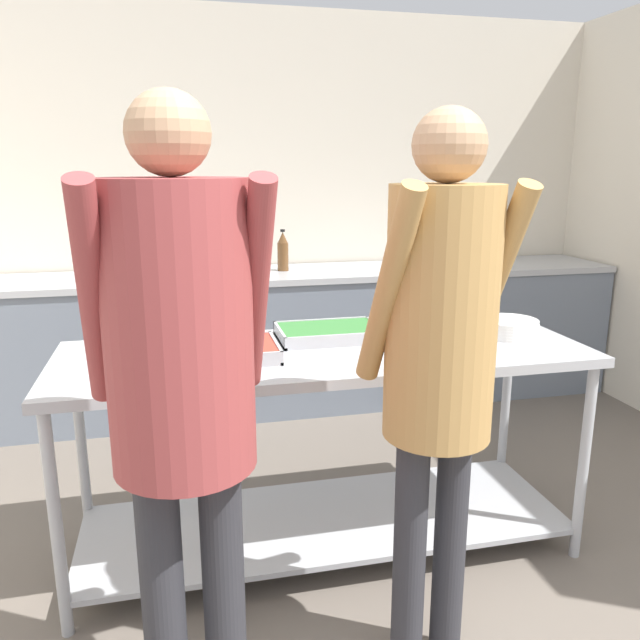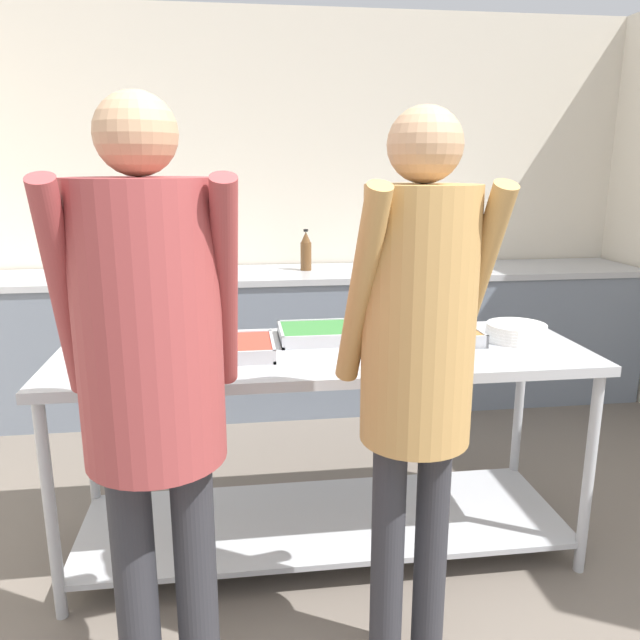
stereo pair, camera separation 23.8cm
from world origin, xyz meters
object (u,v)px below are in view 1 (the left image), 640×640
(serving_tray_vegetables, at_px, (430,331))
(guest_serving_left, at_px, (181,364))
(guest_serving_right, at_px, (440,341))
(sauce_pan, at_px, (127,336))
(plate_stack, at_px, (509,327))
(water_bottle, at_px, (283,252))
(serving_tray_greens, at_px, (329,333))
(serving_tray_roast, at_px, (230,351))

(serving_tray_vegetables, distance_m, guest_serving_left, 1.37)
(guest_serving_left, bearing_deg, guest_serving_right, 3.74)
(sauce_pan, bearing_deg, plate_stack, -6.31)
(serving_tray_vegetables, distance_m, water_bottle, 1.70)
(serving_tray_greens, bearing_deg, sauce_pan, 176.21)
(serving_tray_roast, relative_size, serving_tray_vegetables, 1.01)
(plate_stack, distance_m, guest_serving_left, 1.63)
(sauce_pan, height_order, plate_stack, sauce_pan)
(sauce_pan, relative_size, serving_tray_vegetables, 1.00)
(plate_stack, distance_m, guest_serving_right, 1.01)
(plate_stack, xyz_separation_m, guest_serving_left, (-1.42, -0.79, 0.18))
(serving_tray_greens, distance_m, guest_serving_left, 1.13)
(serving_tray_greens, height_order, guest_serving_left, guest_serving_left)
(serving_tray_roast, distance_m, serving_tray_vegetables, 0.88)
(serving_tray_greens, distance_m, serving_tray_vegetables, 0.44)
(water_bottle, bearing_deg, guest_serving_left, -105.69)
(serving_tray_roast, relative_size, water_bottle, 1.34)
(serving_tray_roast, bearing_deg, serving_tray_vegetables, 6.41)
(serving_tray_greens, height_order, guest_serving_right, guest_serving_right)
(water_bottle, bearing_deg, sauce_pan, -120.89)
(sauce_pan, distance_m, serving_tray_vegetables, 1.28)
(serving_tray_roast, bearing_deg, plate_stack, 2.30)
(serving_tray_roast, bearing_deg, serving_tray_greens, 21.51)
(plate_stack, height_order, guest_serving_left, guest_serving_left)
(serving_tray_vegetables, height_order, guest_serving_left, guest_serving_left)
(plate_stack, relative_size, guest_serving_left, 0.15)
(serving_tray_vegetables, relative_size, water_bottle, 1.32)
(sauce_pan, xyz_separation_m, serving_tray_vegetables, (1.28, -0.13, -0.02))
(serving_tray_roast, xyz_separation_m, serving_tray_vegetables, (0.88, 0.10, 0.00))
(serving_tray_greens, height_order, plate_stack, plate_stack)
(serving_tray_greens, xyz_separation_m, serving_tray_vegetables, (0.44, -0.07, -0.00))
(guest_serving_left, bearing_deg, serving_tray_roast, 75.71)
(sauce_pan, height_order, water_bottle, water_bottle)
(sauce_pan, distance_m, water_bottle, 1.78)
(guest_serving_left, bearing_deg, serving_tray_greens, 55.46)
(serving_tray_greens, relative_size, serving_tray_vegetables, 1.20)
(guest_serving_left, height_order, water_bottle, guest_serving_left)
(serving_tray_roast, relative_size, serving_tray_greens, 0.84)
(serving_tray_vegetables, bearing_deg, serving_tray_greens, 170.30)
(serving_tray_vegetables, bearing_deg, guest_serving_left, -141.82)
(serving_tray_roast, distance_m, water_bottle, 1.83)
(serving_tray_roast, distance_m, serving_tray_greens, 0.47)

